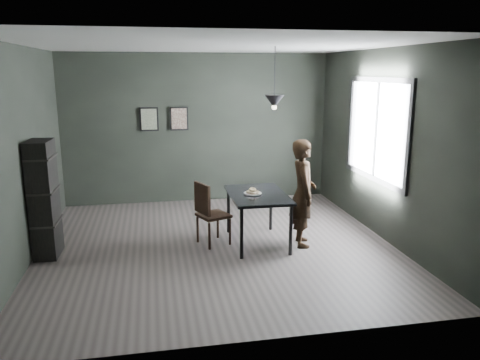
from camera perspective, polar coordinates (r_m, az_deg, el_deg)
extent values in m
plane|color=#383230|center=(6.85, -2.83, -7.98)|extent=(5.00, 5.00, 0.00)
cube|color=black|center=(8.94, -5.16, 6.25)|extent=(5.00, 0.10, 2.80)
cube|color=silver|center=(6.40, -3.12, 16.10)|extent=(5.00, 5.00, 0.02)
cube|color=white|center=(7.39, 16.32, 5.88)|extent=(0.02, 1.80, 1.40)
cube|color=black|center=(7.38, 16.25, 5.88)|extent=(0.04, 1.96, 1.56)
cube|color=black|center=(6.73, 2.17, -1.83)|extent=(0.80, 1.20, 0.04)
cylinder|color=black|center=(6.27, 0.20, -6.55)|extent=(0.05, 0.05, 0.71)
cylinder|color=black|center=(6.43, 6.19, -6.13)|extent=(0.05, 0.05, 0.71)
cylinder|color=black|center=(7.28, -1.42, -3.73)|extent=(0.05, 0.05, 0.71)
cylinder|color=black|center=(7.41, 3.79, -3.44)|extent=(0.05, 0.05, 0.71)
cylinder|color=white|center=(6.69, 1.54, -1.68)|extent=(0.23, 0.23, 0.01)
torus|color=beige|center=(6.69, 1.92, -1.47)|extent=(0.11, 0.11, 0.04)
torus|color=beige|center=(6.73, 1.54, -1.38)|extent=(0.11, 0.11, 0.04)
torus|color=beige|center=(6.68, 1.17, -1.47)|extent=(0.11, 0.11, 0.04)
torus|color=beige|center=(6.64, 1.55, -1.57)|extent=(0.11, 0.11, 0.04)
torus|color=beige|center=(6.68, 1.55, -1.18)|extent=(0.12, 0.13, 0.05)
imported|color=black|center=(6.72, 7.68, -1.58)|extent=(0.45, 0.61, 1.55)
cube|color=black|center=(6.80, -3.25, -4.31)|extent=(0.53, 0.53, 0.04)
cube|color=black|center=(6.63, -4.63, -2.29)|extent=(0.19, 0.38, 0.44)
cylinder|color=black|center=(6.65, -3.74, -6.86)|extent=(0.03, 0.03, 0.39)
cylinder|color=black|center=(6.82, -1.23, -6.32)|extent=(0.03, 0.03, 0.39)
cylinder|color=black|center=(6.94, -5.18, -6.03)|extent=(0.03, 0.03, 0.39)
cylinder|color=black|center=(7.10, -2.73, -5.54)|extent=(0.03, 0.03, 0.39)
cube|color=black|center=(6.80, -22.79, -2.17)|extent=(0.32, 0.54, 1.59)
cylinder|color=black|center=(6.66, 4.26, 12.74)|extent=(0.01, 0.01, 0.75)
cone|color=black|center=(6.67, 4.20, 9.52)|extent=(0.28, 0.28, 0.18)
sphere|color=#FFE0B2|center=(6.68, 4.19, 8.84)|extent=(0.07, 0.07, 0.07)
cube|color=black|center=(8.85, -11.03, 7.29)|extent=(0.34, 0.03, 0.44)
cube|color=#384F40|center=(8.83, -11.03, 7.28)|extent=(0.28, 0.01, 0.38)
cube|color=black|center=(8.86, -7.44, 7.43)|extent=(0.34, 0.03, 0.44)
cube|color=#4F322D|center=(8.84, -7.43, 7.42)|extent=(0.28, 0.01, 0.38)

